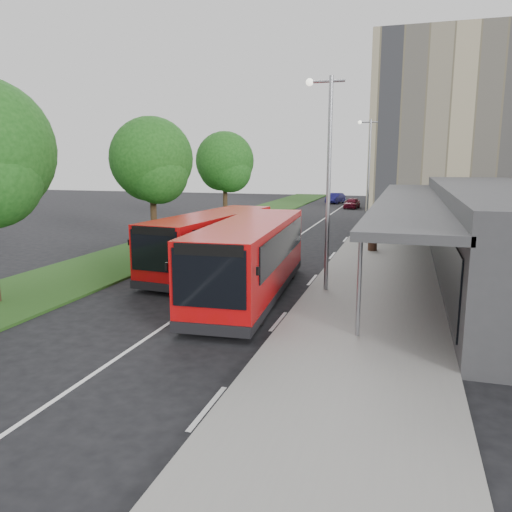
{
  "coord_description": "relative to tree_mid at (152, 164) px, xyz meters",
  "views": [
    {
      "loc": [
        7.06,
        -16.96,
        5.08
      ],
      "look_at": [
        1.62,
        1.08,
        1.5
      ],
      "focal_mm": 35.0,
      "sensor_mm": 36.0,
      "label": 1
    }
  ],
  "objects": [
    {
      "name": "pavement",
      "position": [
        13.01,
        10.95,
        -4.84
      ],
      "size": [
        5.0,
        80.0,
        0.15
      ],
      "primitive_type": "cube",
      "color": "gray",
      "rests_on": "ground"
    },
    {
      "name": "bus_main",
      "position": [
        8.57,
        -8.43,
        -3.43
      ],
      "size": [
        3.27,
        10.32,
        2.88
      ],
      "rotation": [
        0.0,
        0.0,
        0.07
      ],
      "color": "#B0090E",
      "rests_on": "ground"
    },
    {
      "name": "tree_far",
      "position": [
        0.0,
        12.0,
        -0.1
      ],
      "size": [
        4.64,
        4.64,
        7.45
      ],
      "color": "#2F1F13",
      "rests_on": "ground"
    },
    {
      "name": "office_block",
      "position": [
        21.01,
        32.95,
        4.09
      ],
      "size": [
        22.0,
        12.0,
        18.0
      ],
      "primitive_type": "cube",
      "color": "tan",
      "rests_on": "ground"
    },
    {
      "name": "litter_bin",
      "position": [
        12.36,
        2.34,
        -4.31
      ],
      "size": [
        0.66,
        0.66,
        0.91
      ],
      "primitive_type": "cylinder",
      "rotation": [
        0.0,
        0.0,
        -0.38
      ],
      "color": "#362016",
      "rests_on": "pavement"
    },
    {
      "name": "ground",
      "position": [
        7.01,
        -9.05,
        -4.91
      ],
      "size": [
        120.0,
        120.0,
        0.0
      ],
      "primitive_type": "plane",
      "color": "black",
      "rests_on": "ground"
    },
    {
      "name": "lamp_post_near",
      "position": [
        11.13,
        -7.05,
        -0.19
      ],
      "size": [
        1.44,
        0.28,
        8.0
      ],
      "color": "gray",
      "rests_on": "pavement"
    },
    {
      "name": "station_building",
      "position": [
        17.87,
        -1.05,
        -2.87
      ],
      "size": [
        7.7,
        26.0,
        4.0
      ],
      "color": "#323235",
      "rests_on": "ground"
    },
    {
      "name": "lamp_post_far",
      "position": [
        11.13,
        12.95,
        -0.19
      ],
      "size": [
        1.44,
        0.28,
        8.0
      ],
      "color": "gray",
      "rests_on": "pavement"
    },
    {
      "name": "car_near",
      "position": [
        8.3,
        29.72,
        -4.32
      ],
      "size": [
        1.69,
        3.56,
        1.17
      ],
      "primitive_type": "imported",
      "rotation": [
        0.0,
        0.0,
        -0.09
      ],
      "color": "#5A0C1D",
      "rests_on": "ground"
    },
    {
      "name": "kerb_dashes",
      "position": [
        10.31,
        9.95,
        -4.9
      ],
      "size": [
        0.12,
        56.0,
        0.01
      ],
      "color": "silver",
      "rests_on": "ground"
    },
    {
      "name": "lane_centre_line",
      "position": [
        7.01,
        5.95,
        -4.9
      ],
      "size": [
        0.12,
        70.0,
        0.01
      ],
      "primitive_type": "cube",
      "color": "silver",
      "rests_on": "ground"
    },
    {
      "name": "bollard",
      "position": [
        11.95,
        8.25,
        -4.29
      ],
      "size": [
        0.19,
        0.19,
        0.93
      ],
      "primitive_type": "cylinder",
      "rotation": [
        0.0,
        0.0,
        -0.39
      ],
      "color": "yellow",
      "rests_on": "pavement"
    },
    {
      "name": "car_far",
      "position": [
        5.59,
        36.2,
        -4.29
      ],
      "size": [
        2.12,
        3.98,
        1.25
      ],
      "primitive_type": "imported",
      "rotation": [
        0.0,
        0.0,
        -0.22
      ],
      "color": "navy",
      "rests_on": "ground"
    },
    {
      "name": "grass_verge",
      "position": [
        0.01,
        10.95,
        -4.86
      ],
      "size": [
        5.0,
        80.0,
        0.1
      ],
      "primitive_type": "cube",
      "color": "#214616",
      "rests_on": "ground"
    },
    {
      "name": "bus_second",
      "position": [
        5.48,
        -4.68,
        -3.52
      ],
      "size": [
        3.31,
        9.73,
        2.7
      ],
      "rotation": [
        0.0,
        0.0,
        -0.09
      ],
      "color": "#B0090E",
      "rests_on": "ground"
    },
    {
      "name": "tree_mid",
      "position": [
        0.0,
        0.0,
        0.0
      ],
      "size": [
        4.73,
        4.73,
        7.61
      ],
      "color": "#2F1F13",
      "rests_on": "ground"
    }
  ]
}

